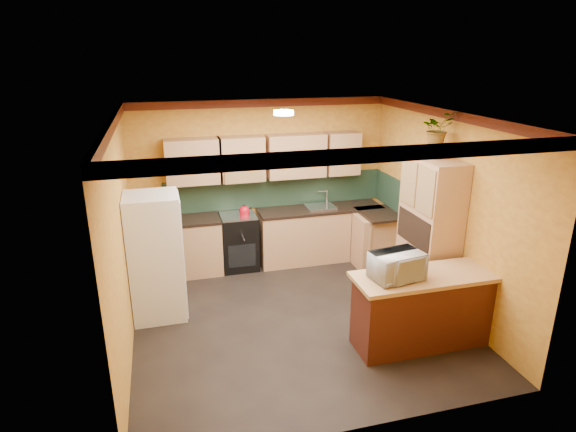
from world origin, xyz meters
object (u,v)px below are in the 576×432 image
at_px(stove, 239,241).
at_px(pantry, 429,235).
at_px(microwave, 397,266).
at_px(base_cabinets_back, 276,239).
at_px(fridge, 156,257).
at_px(breakfast_bar, 428,310).

height_order(stove, pantry, pantry).
height_order(stove, microwave, microwave).
distance_m(base_cabinets_back, pantry, 2.61).
bearing_deg(fridge, stove, 43.39).
relative_size(breakfast_bar, microwave, 3.13).
bearing_deg(fridge, breakfast_bar, -26.22).
bearing_deg(breakfast_bar, stove, 123.77).
bearing_deg(base_cabinets_back, fridge, -147.49).
xyz_separation_m(stove, pantry, (2.31, -1.90, 0.59)).
bearing_deg(pantry, fridge, 169.35).
bearing_deg(base_cabinets_back, microwave, -74.77).
relative_size(base_cabinets_back, pantry, 1.74).
relative_size(base_cabinets_back, breakfast_bar, 2.03).
distance_m(stove, pantry, 3.05).
height_order(stove, fridge, fridge).
xyz_separation_m(fridge, breakfast_bar, (3.15, -1.55, -0.41)).
bearing_deg(base_cabinets_back, breakfast_bar, -66.10).
xyz_separation_m(stove, microwave, (1.38, -2.77, 0.63)).
bearing_deg(fridge, base_cabinets_back, 32.51).
relative_size(fridge, microwave, 2.96).
bearing_deg(breakfast_bar, microwave, 180.00).
distance_m(base_cabinets_back, breakfast_bar, 3.03).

